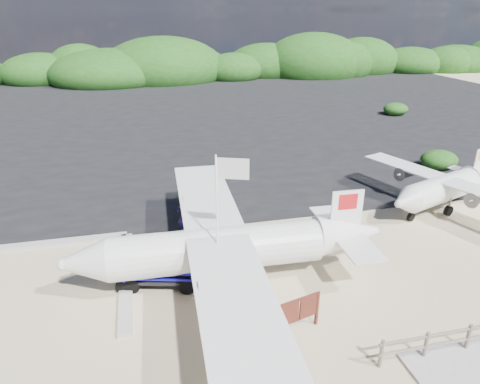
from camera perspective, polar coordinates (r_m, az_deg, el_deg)
The scene contains 13 objects.
ground at distance 17.15m, azimuth 0.50°, elevation -12.23°, with size 160.00×160.00×0.00m, color beige.
asphalt_apron at distance 44.82m, azimuth -8.72°, elevation 10.09°, with size 90.00×50.00×0.04m, color #B2B2B2, non-canonical shape.
lagoon at distance 18.92m, azimuth -28.92°, elevation -11.78°, with size 9.00×7.00×0.40m, color #B2B2B2, non-canonical shape.
walkway_pad at distance 15.29m, azimuth 28.72°, elevation -20.82°, with size 3.50×2.50×0.10m, color #B2B2B2, non-canonical shape.
vegetation_band at distance 69.37m, azimuth -10.63°, elevation 14.54°, with size 124.00×8.00×4.40m, color #B2B2B2, non-canonical shape.
fence at distance 16.10m, azimuth 27.77°, elevation -18.12°, with size 6.40×2.00×1.10m, color #B2B2B2, non-canonical shape.
baggage_cart at distance 17.45m, azimuth -10.23°, elevation -11.94°, with size 2.92×1.67×1.46m, color #110BB3, non-canonical shape.
flagpole at distance 16.63m, azimuth -2.83°, elevation -13.52°, with size 1.11×0.46×5.56m, color white, non-canonical shape.
signboard at distance 15.21m, azimuth 7.74°, elevation -17.85°, with size 1.65×0.16×1.36m, color #552218, non-canonical shape.
crew_a at distance 20.52m, azimuth -7.46°, elevation -3.12°, with size 0.67×0.44×1.82m, color #1B154F.
crew_b at distance 20.12m, azimuth -2.01°, elevation -3.65°, with size 0.83×0.65×1.72m, color #1B154F.
aircraft_large at distance 42.97m, azimuth 6.40°, elevation 9.65°, with size 14.83×14.83×4.45m, color #B2B2B2, non-canonical shape.
aircraft_small at distance 50.97m, azimuth -16.57°, elevation 10.98°, with size 7.82×7.82×2.82m, color #B2B2B2, non-canonical shape.
Camera 1 is at (-3.33, -13.58, 9.92)m, focal length 32.00 mm.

